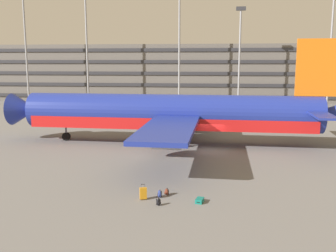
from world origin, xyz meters
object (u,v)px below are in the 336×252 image
at_px(suitcase_navy, 200,200).
at_px(backpack_purple, 159,202).
at_px(suitcase_laid_flat, 143,193).
at_px(airliner, 174,114).
at_px(backpack_scuffed, 166,192).
at_px(backpack_red, 159,194).

relative_size(suitcase_navy, backpack_purple, 1.52).
bearing_deg(suitcase_navy, suitcase_laid_flat, 177.67).
bearing_deg(airliner, backpack_scuffed, -86.89).
bearing_deg(backpack_purple, suitcase_laid_flat, 140.60).
relative_size(airliner, backpack_scuffed, 75.16).
bearing_deg(suitcase_navy, backpack_scuffed, 153.28).
xyz_separation_m(airliner, suitcase_laid_flat, (-0.52, -16.77, -2.81)).
xyz_separation_m(suitcase_navy, backpack_red, (-2.60, 0.59, 0.11)).
relative_size(backpack_scuffed, backpack_red, 0.88).
relative_size(backpack_purple, backpack_red, 0.92).
xyz_separation_m(suitcase_laid_flat, backpack_scuffed, (1.38, 0.96, -0.20)).
relative_size(suitcase_laid_flat, suitcase_navy, 1.29).
xyz_separation_m(airliner, suitcase_navy, (3.06, -16.91, -3.09)).
bearing_deg(backpack_red, airliner, 91.63).
bearing_deg(backpack_purple, airliner, 91.90).
height_order(suitcase_laid_flat, backpack_red, suitcase_laid_flat).
bearing_deg(backpack_purple, backpack_scuffed, 81.75).
relative_size(airliner, backpack_purple, 72.29).
bearing_deg(suitcase_laid_flat, backpack_scuffed, 34.85).
relative_size(airliner, suitcase_navy, 47.54).
bearing_deg(suitcase_laid_flat, backpack_purple, -39.40).
bearing_deg(backpack_purple, backpack_red, 95.27).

